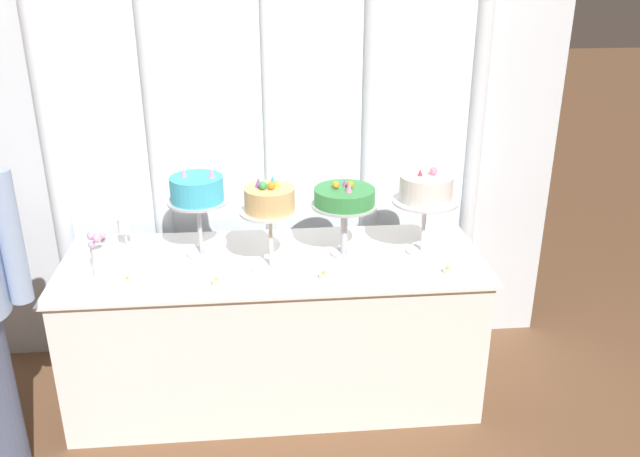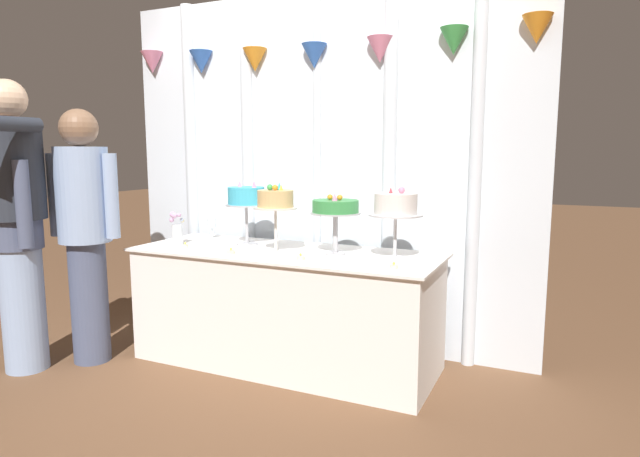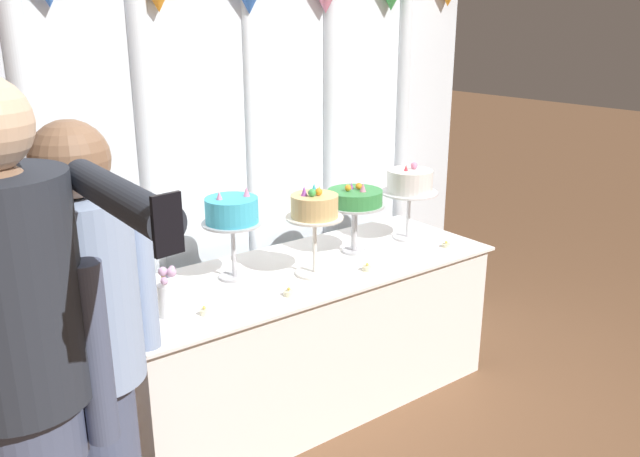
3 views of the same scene
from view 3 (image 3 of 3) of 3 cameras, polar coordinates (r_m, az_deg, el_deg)
ground_plane at (r=3.39m, az=-0.24°, el=-15.53°), size 24.00×24.00×0.00m
draped_curtain at (r=3.36m, az=-6.54°, el=7.45°), size 3.00×0.17×2.41m
cake_table at (r=3.28m, az=-1.31°, el=-9.40°), size 1.94×0.72×0.73m
cake_display_leftmost at (r=2.93m, az=-7.72°, el=1.27°), size 0.28×0.28×0.42m
cake_display_midleft at (r=2.95m, az=-0.49°, el=1.49°), size 0.26×0.26×0.43m
cake_display_midright at (r=3.25m, az=3.07°, el=2.46°), size 0.30×0.30×0.37m
cake_display_rightmost at (r=3.49m, az=7.86°, el=3.85°), size 0.31×0.31×0.42m
wine_glass at (r=2.95m, az=-14.81°, el=-3.18°), size 0.06×0.06×0.15m
flower_vase at (r=2.66m, az=-13.25°, el=-5.68°), size 0.08×0.11×0.22m
tealight_far_left at (r=2.69m, az=-10.09°, el=-7.20°), size 0.04×0.04×0.04m
tealight_near_left at (r=2.82m, az=-2.74°, el=-5.67°), size 0.05×0.05×0.04m
tealight_near_right at (r=3.10m, az=4.15°, el=-3.49°), size 0.05×0.05×0.04m
tealight_far_right at (r=3.47m, az=10.99°, el=-1.45°), size 0.04×0.04×0.03m
guest_man_dark_suit at (r=2.20m, az=-19.30°, el=-9.85°), size 0.48×0.37×1.60m
guest_girl_blue_dress at (r=1.87m, az=-24.50°, el=-12.61°), size 0.51×0.70×1.76m
guest_man_pink_jacket at (r=1.92m, az=-24.29°, el=-15.05°), size 0.43×0.38×1.56m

